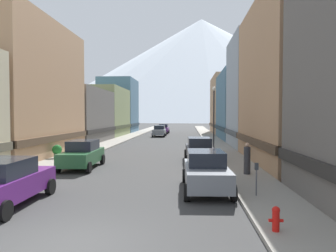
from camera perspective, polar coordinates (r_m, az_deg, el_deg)
The scene contains 23 objects.
ground_plane at distance 8.72m, azimuth -17.82°, elevation -21.02°, with size 400.00×400.00×0.00m, color #3A3A3A.
sidewalk_left at distance 43.57m, azimuth -8.46°, elevation -2.38°, with size 2.50×100.00×0.15m, color gray.
sidewalk_right at distance 42.70m, azimuth 8.18°, elevation -2.46°, with size 2.50×100.00×0.15m, color gray.
storefront_left_1 at distance 27.51m, azimuth -25.79°, elevation 5.77°, with size 6.36×12.51×10.94m.
storefront_left_2 at distance 39.16m, azimuth -16.84°, elevation 1.63°, with size 6.92×11.93×6.64m.
storefront_left_3 at distance 50.86m, azimuth -13.67°, elevation 2.40°, with size 9.83×11.65×7.86m.
storefront_left_4 at distance 60.92m, azimuth -9.26°, elevation 3.59°, with size 6.82×9.13×10.54m.
storefront_right_1 at distance 23.04m, azimuth 24.00°, elevation 6.95°, with size 7.06×12.18×11.25m.
storefront_right_2 at distance 33.43m, azimuth 19.19°, elevation 5.63°, with size 8.93×8.78×11.50m.
storefront_right_3 at distance 44.38m, azimuth 15.11°, elevation 3.43°, with size 8.64×12.74×9.41m.
storefront_right_4 at distance 57.06m, azimuth 11.39°, elevation 3.68°, with size 6.30×12.87×10.53m.
car_left_0 at distance 12.99m, azimuth -28.20°, elevation -9.30°, with size 2.11×4.42×1.78m.
car_left_1 at distance 20.32m, azimuth -15.83°, elevation -5.12°, with size 2.21×4.47×1.78m.
car_right_0 at distance 13.89m, azimuth 7.15°, elevation -8.35°, with size 2.20×4.46×1.78m.
car_right_1 at distance 22.43m, azimuth 5.87°, elevation -4.38°, with size 2.22×4.47×1.78m.
car_driving_0 at distance 56.45m, azimuth -0.87°, elevation -0.52°, with size 2.06×4.40×1.78m.
car_driving_1 at distance 48.67m, azimuth -1.62°, elevation -0.92°, with size 2.06×4.40×1.78m.
fire_hydrant_near at distance 9.35m, azimuth 19.63°, elevation -15.97°, with size 0.40×0.22×0.70m.
parking_meter_near at distance 12.88m, azimuth 16.30°, elevation -8.72°, with size 0.14×0.10×1.33m.
potted_plant_0 at distance 24.69m, azimuth -20.15°, elevation -4.36°, with size 0.73×0.73×0.99m.
pedestrian_0 at distance 17.39m, azimuth 14.65°, elevation -6.11°, with size 0.36×0.36×1.74m.
streetlamp_right at distance 28.15m, azimuth 8.62°, elevation 3.20°, with size 0.36×0.36×5.86m.
mountain_backdrop at distance 270.67m, azimuth 6.29°, elevation 10.52°, with size 280.68×280.68×86.92m, color silver.
Camera 1 is at (2.99, -7.45, 3.40)m, focal length 32.41 mm.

